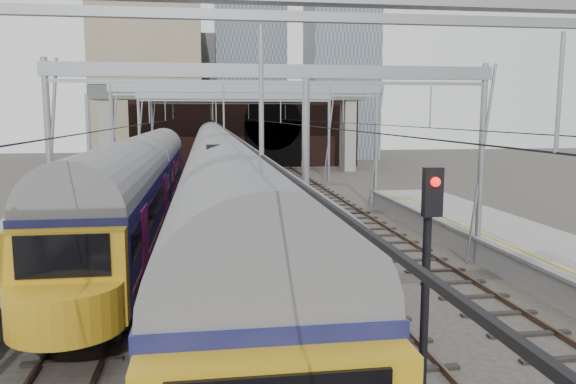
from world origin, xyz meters
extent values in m
plane|color=#38332D|center=(0.00, 0.00, 0.00)|extent=(160.00, 160.00, 0.00)
cube|color=slate|center=(-8.15, 2.50, 1.05)|extent=(0.35, 55.00, 0.12)
cube|color=#4C3828|center=(-6.72, 15.00, 0.09)|extent=(0.08, 80.00, 0.16)
cube|color=#4C3828|center=(-5.28, 15.00, 0.09)|extent=(0.08, 80.00, 0.16)
cube|color=black|center=(-6.00, 15.00, 0.01)|extent=(2.40, 80.00, 0.14)
cube|color=#4C3828|center=(-2.72, 15.00, 0.09)|extent=(0.08, 80.00, 0.16)
cube|color=#4C3828|center=(-1.28, 15.00, 0.09)|extent=(0.08, 80.00, 0.16)
cube|color=black|center=(-2.00, 15.00, 0.01)|extent=(2.40, 80.00, 0.14)
cube|color=#4C3828|center=(1.28, 15.00, 0.09)|extent=(0.08, 80.00, 0.16)
cube|color=#4C3828|center=(2.72, 15.00, 0.09)|extent=(0.08, 80.00, 0.16)
cube|color=black|center=(2.00, 15.00, 0.01)|extent=(2.40, 80.00, 0.14)
cube|color=#4C3828|center=(5.28, 15.00, 0.09)|extent=(0.08, 80.00, 0.16)
cube|color=#4C3828|center=(6.72, 15.00, 0.09)|extent=(0.08, 80.00, 0.16)
cube|color=black|center=(6.00, 15.00, 0.01)|extent=(2.40, 80.00, 0.14)
cylinder|color=gray|center=(-8.20, 8.00, 4.00)|extent=(0.24, 0.24, 8.00)
cylinder|color=gray|center=(8.20, 8.00, 4.00)|extent=(0.24, 0.24, 8.00)
cube|color=gray|center=(0.00, 8.00, 7.60)|extent=(16.80, 0.28, 0.50)
cylinder|color=gray|center=(-8.20, 22.00, 4.00)|extent=(0.24, 0.24, 8.00)
cylinder|color=gray|center=(8.20, 22.00, 4.00)|extent=(0.24, 0.24, 8.00)
cube|color=gray|center=(0.00, 22.00, 7.60)|extent=(16.80, 0.28, 0.50)
cylinder|color=gray|center=(-8.20, 36.00, 4.00)|extent=(0.24, 0.24, 8.00)
cylinder|color=gray|center=(8.20, 36.00, 4.00)|extent=(0.24, 0.24, 8.00)
cube|color=gray|center=(0.00, 36.00, 7.60)|extent=(16.80, 0.28, 0.50)
cylinder|color=gray|center=(-8.20, 48.00, 4.00)|extent=(0.24, 0.24, 8.00)
cylinder|color=gray|center=(8.20, 48.00, 4.00)|extent=(0.24, 0.24, 8.00)
cube|color=gray|center=(0.00, 48.00, 7.60)|extent=(16.80, 0.28, 0.50)
cube|color=black|center=(-6.00, 15.00, 5.50)|extent=(0.03, 80.00, 0.03)
cube|color=black|center=(-2.00, 15.00, 5.50)|extent=(0.03, 80.00, 0.03)
cube|color=black|center=(2.00, 15.00, 5.50)|extent=(0.03, 80.00, 0.03)
cube|color=black|center=(6.00, 15.00, 5.50)|extent=(0.03, 80.00, 0.03)
cube|color=black|center=(2.00, 52.00, 4.50)|extent=(26.00, 2.00, 9.00)
cube|color=black|center=(5.00, 50.98, 2.60)|extent=(6.50, 0.10, 5.20)
cylinder|color=black|center=(5.00, 50.98, 5.20)|extent=(6.50, 0.10, 6.50)
cube|color=black|center=(-10.00, 51.00, 1.50)|extent=(6.00, 1.50, 3.00)
cube|color=gray|center=(-12.50, 46.00, 4.10)|extent=(1.20, 2.50, 8.20)
cube|color=gray|center=(12.50, 46.00, 4.10)|extent=(1.20, 2.50, 8.20)
cube|color=#535D55|center=(0.00, 46.00, 8.20)|extent=(28.00, 3.00, 1.40)
cube|color=gray|center=(0.00, 46.00, 9.10)|extent=(28.00, 3.00, 0.30)
cube|color=tan|center=(-10.00, 66.00, 11.00)|extent=(14.00, 12.00, 22.00)
cube|color=#4C5660|center=(4.00, 72.00, 16.00)|extent=(10.00, 10.00, 32.00)
cube|color=gray|center=(-2.00, 80.00, 9.00)|extent=(18.00, 14.00, 18.00)
cube|color=black|center=(-2.00, 28.06, 0.35)|extent=(2.40, 71.00, 0.70)
cube|color=#131545|center=(-2.00, 28.06, 2.36)|extent=(3.05, 71.00, 2.73)
cylinder|color=slate|center=(-2.00, 28.06, 3.73)|extent=(2.99, 70.50, 2.99)
cube|color=black|center=(-2.00, 28.06, 2.80)|extent=(3.07, 69.80, 0.82)
cube|color=#BC3A4D|center=(-2.00, 28.06, 1.60)|extent=(3.07, 70.00, 0.13)
cube|color=black|center=(-6.00, 17.04, 0.35)|extent=(2.24, 32.97, 0.70)
cube|color=#131545|center=(-6.00, 17.04, 2.27)|extent=(2.85, 32.97, 2.54)
cylinder|color=slate|center=(-6.00, 17.04, 3.54)|extent=(2.79, 32.47, 2.79)
cube|color=black|center=(-6.00, 17.04, 2.68)|extent=(2.87, 31.77, 0.76)
cube|color=#BC3A4D|center=(-6.00, 17.04, 1.56)|extent=(2.87, 31.97, 0.12)
cube|color=#BA8C17|center=(-6.00, 0.40, 2.17)|extent=(2.79, 0.60, 2.34)
cube|color=black|center=(-6.00, 0.23, 2.78)|extent=(2.14, 0.08, 1.02)
cylinder|color=black|center=(-2.47, 2.72, 2.52)|extent=(0.17, 0.17, 5.04)
cube|color=black|center=(-2.47, 2.54, 4.73)|extent=(0.39, 0.24, 0.95)
sphere|color=red|center=(-2.47, 2.42, 4.94)|extent=(0.19, 0.19, 0.19)
cylinder|color=black|center=(1.46, -3.01, 2.45)|extent=(0.16, 0.16, 4.90)
cube|color=black|center=(1.46, -3.19, 4.59)|extent=(0.36, 0.19, 0.92)
sphere|color=red|center=(1.46, -3.31, 4.79)|extent=(0.18, 0.18, 0.18)
cube|color=blue|center=(0.73, 3.42, 0.05)|extent=(0.91, 0.65, 0.11)
cube|color=blue|center=(-0.96, 2.31, 0.05)|extent=(1.03, 0.85, 0.10)
cube|color=blue|center=(1.20, 1.09, 0.06)|extent=(1.06, 0.83, 0.11)
camera|label=1|loc=(-2.70, -12.98, 6.02)|focal=35.00mm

